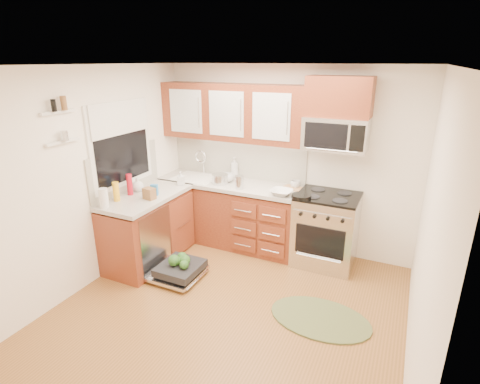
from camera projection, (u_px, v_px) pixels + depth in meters
The scene contains 38 objects.
floor at pixel (229, 310), 4.03m from camera, with size 3.50×3.50×0.00m, color brown.
ceiling at pixel (227, 65), 3.20m from camera, with size 3.50×3.50×0.00m, color white.
wall_back at pixel (286, 160), 5.11m from camera, with size 3.50×0.04×2.50m, color white.
wall_front at pixel (89, 301), 2.12m from camera, with size 3.50×0.04×2.50m, color white.
wall_left at pixel (93, 179), 4.31m from camera, with size 0.04×3.50×2.50m, color white.
wall_right at pixel (428, 235), 2.91m from camera, with size 0.04×3.50×2.50m, color white.
base_cabinet_back at pixel (229, 215), 5.42m from camera, with size 2.05×0.60×0.85m, color #5E1D15.
base_cabinet_left at pixel (148, 230), 4.92m from camera, with size 0.60×1.25×0.85m, color #5E1D15.
countertop_back at pixel (229, 184), 5.25m from camera, with size 2.07×0.64×0.05m, color #B7B0A8.
countertop_left at pixel (146, 197), 4.76m from camera, with size 0.64×1.27×0.05m, color #B7B0A8.
backsplash_back at pixel (238, 158), 5.40m from camera, with size 2.05×0.02×0.57m, color #B4B0A1.
backsplash_left at pixel (125, 171), 4.77m from camera, with size 0.02×1.25×0.57m, color #B4B0A1.
upper_cabinets at pixel (232, 112), 5.04m from camera, with size 2.05×0.35×0.75m, color #5E1D15, non-canonical shape.
cabinet_over_mw at pixel (339, 97), 4.39m from camera, with size 0.76×0.35×0.47m, color #5E1D15.
range at pixel (326, 230), 4.82m from camera, with size 0.76×0.64×0.95m, color silver, non-canonical shape.
microwave at pixel (336, 134), 4.52m from camera, with size 0.76×0.38×0.40m, color silver, non-canonical shape.
sink at pixel (196, 186), 5.48m from camera, with size 0.62×0.50×0.26m, color white, non-canonical shape.
dishwasher at pixel (178, 270), 4.60m from camera, with size 0.70×0.60×0.20m, color silver, non-canonical shape.
window at pixel (121, 145), 4.63m from camera, with size 0.03×1.05×1.05m, color white, non-canonical shape.
window_blind at pixel (120, 118), 4.51m from camera, with size 0.02×0.96×0.40m, color white.
shelf_upper at pixel (58, 112), 3.74m from camera, with size 0.04×0.40×0.03m, color white.
shelf_lower at pixel (63, 142), 3.84m from camera, with size 0.04×0.40×0.03m, color white.
rug at pixel (320, 318), 3.88m from camera, with size 1.05×0.68×0.02m, color #536238, non-canonical shape.
skillet at pixel (301, 196), 4.55m from camera, with size 0.24×0.24×0.05m, color black.
stock_pot at pixel (220, 179), 5.15m from camera, with size 0.22×0.22×0.13m, color silver.
cutting_board at pixel (293, 188), 4.97m from camera, with size 0.26×0.17×0.02m, color tan.
canister at pixel (239, 182), 4.95m from camera, with size 0.11×0.11×0.18m, color silver.
paper_towel_roll at pixel (104, 198), 4.31m from camera, with size 0.11×0.11×0.23m, color white.
mustard_bottle at pixel (116, 192), 4.51m from camera, with size 0.08×0.08×0.24m, color yellow.
red_bottle at pixel (130, 185), 4.71m from camera, with size 0.07×0.07×0.27m, color #B40F20.
wooden_box at pixel (149, 194), 4.58m from camera, with size 0.14×0.10×0.14m, color brown.
blue_carton at pixel (154, 190), 4.71m from camera, with size 0.09×0.05×0.14m, color #2A78C5.
bowl_a at pixel (281, 192), 4.73m from camera, with size 0.28×0.28×0.07m, color #999999.
bowl_b at pixel (224, 178), 5.26m from camera, with size 0.30×0.30×0.09m, color #999999.
cup at pixel (295, 184), 4.98m from camera, with size 0.13×0.13×0.10m, color #999999.
soap_bottle_a at pixel (235, 167), 5.41m from camera, with size 0.12×0.12×0.30m, color #999999.
soap_bottle_b at pixel (181, 178), 5.09m from camera, with size 0.09×0.09×0.19m, color #999999.
soap_bottle_c at pixel (138, 184), 4.85m from camera, with size 0.15×0.15×0.19m, color #999999.
Camera 1 is at (1.54, -3.01, 2.54)m, focal length 28.00 mm.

